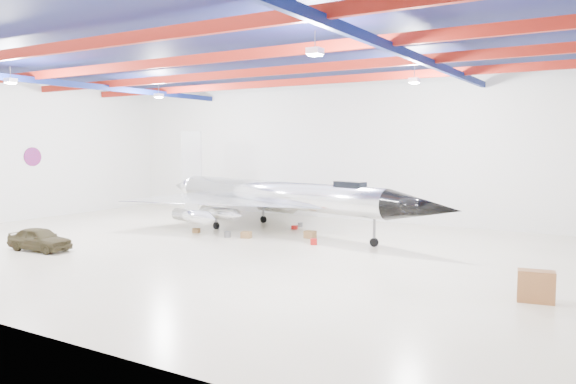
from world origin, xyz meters
The scene contains 16 objects.
floor centered at (0.00, 0.00, 0.00)m, with size 40.00×40.00×0.00m, color beige.
wall_back centered at (0.00, 15.00, 5.50)m, with size 40.00×40.00×0.00m, color silver.
wall_left centered at (-20.00, 0.00, 5.50)m, with size 30.00×30.00×0.00m, color silver.
ceiling centered at (0.00, 0.00, 11.00)m, with size 40.00×40.00×0.00m, color #0A0F38.
ceiling_structure centered at (0.00, 0.00, 10.32)m, with size 39.50×29.50×1.08m.
wall_roundel centered at (-19.94, 2.00, 5.00)m, with size 1.50×1.50×0.10m, color #B21414.
jet_aircraft centered at (0.06, 6.65, 2.30)m, with size 25.46×17.61×7.02m.
jeep centered at (-7.61, -6.18, 0.67)m, with size 1.58×3.92×1.34m, color #38311C.
desk centered at (17.95, -2.82, 0.62)m, with size 1.34×0.67×1.23m, color brown.
crate_ply centered at (-4.17, 3.30, 0.16)m, with size 0.46×0.37×0.32m, color olive.
toolbox_red centered at (0.75, 8.12, 0.14)m, with size 0.39×0.31×0.27m, color #9F120F.
engine_drum centered at (-1.20, 2.89, 0.19)m, with size 0.43×0.43×0.39m, color #59595B.
parts_bin centered at (3.50, 5.41, 0.24)m, with size 0.68×0.54×0.47m, color olive.
tool_chest centered at (4.82, 3.49, 0.19)m, with size 0.42×0.42×0.37m, color #9F120F.
oil_barrel centered at (-0.02, 3.31, 0.21)m, with size 0.61×0.49×0.43m, color olive.
spares_box centered at (0.56, 9.26, 0.16)m, with size 0.36×0.36×0.33m, color #59595B.
Camera 1 is at (20.73, -25.77, 6.09)m, focal length 35.00 mm.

